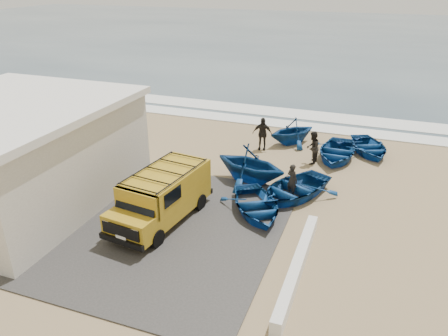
% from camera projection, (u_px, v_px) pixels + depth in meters
% --- Properties ---
extents(ground, '(160.00, 160.00, 0.00)m').
position_uv_depth(ground, '(195.00, 206.00, 18.61)').
color(ground, '#998159').
extents(slab, '(12.00, 10.00, 0.05)m').
position_uv_depth(slab, '(129.00, 220.00, 17.51)').
color(slab, '#3E3C39').
rests_on(slab, ground).
extents(ocean, '(180.00, 88.00, 0.01)m').
position_uv_depth(ocean, '(342.00, 37.00, 66.50)').
color(ocean, '#385166').
rests_on(ocean, ground).
extents(surf_line, '(180.00, 1.60, 0.06)m').
position_uv_depth(surf_line, '(268.00, 122.00, 28.86)').
color(surf_line, white).
rests_on(surf_line, ground).
extents(surf_wash, '(180.00, 2.20, 0.04)m').
position_uv_depth(surf_wash, '(277.00, 112.00, 31.00)').
color(surf_wash, white).
rests_on(surf_wash, ground).
extents(building, '(8.40, 9.40, 4.30)m').
position_uv_depth(building, '(11.00, 153.00, 18.36)').
color(building, silver).
rests_on(building, ground).
extents(parapet, '(0.35, 6.00, 0.55)m').
position_uv_depth(parapet, '(297.00, 267.00, 14.36)').
color(parapet, silver).
rests_on(parapet, ground).
extents(van, '(2.52, 5.08, 2.09)m').
position_uv_depth(van, '(162.00, 195.00, 17.17)').
color(van, '#B78E1B').
rests_on(van, ground).
extents(boat_near_left, '(4.11, 4.46, 0.75)m').
position_uv_depth(boat_near_left, '(256.00, 205.00, 17.92)').
color(boat_near_left, navy).
rests_on(boat_near_left, ground).
extents(boat_near_right, '(4.41, 4.91, 0.84)m').
position_uv_depth(boat_near_right, '(294.00, 188.00, 19.23)').
color(boat_near_right, navy).
rests_on(boat_near_right, ground).
extents(boat_mid_left, '(4.18, 3.84, 1.86)m').
position_uv_depth(boat_mid_left, '(250.00, 164.00, 20.42)').
color(boat_mid_left, navy).
rests_on(boat_mid_left, ground).
extents(boat_mid_right, '(2.91, 4.00, 0.81)m').
position_uv_depth(boat_mid_right, '(337.00, 152.00, 23.17)').
color(boat_mid_right, navy).
rests_on(boat_mid_right, ground).
extents(boat_far_left, '(3.82, 3.86, 1.54)m').
position_uv_depth(boat_far_left, '(292.00, 131.00, 25.08)').
color(boat_far_left, navy).
rests_on(boat_far_left, ground).
extents(boat_far_right, '(3.67, 4.21, 0.73)m').
position_uv_depth(boat_far_right, '(369.00, 147.00, 23.88)').
color(boat_far_right, navy).
rests_on(boat_far_right, ground).
extents(fisherman_front, '(0.66, 0.59, 1.51)m').
position_uv_depth(fisherman_front, '(292.00, 180.00, 19.23)').
color(fisherman_front, black).
rests_on(fisherman_front, ground).
extents(fisherman_middle, '(0.72, 0.89, 1.73)m').
position_uv_depth(fisherman_middle, '(313.00, 148.00, 22.45)').
color(fisherman_middle, black).
rests_on(fisherman_middle, ground).
extents(fisherman_back, '(1.14, 0.61, 1.85)m').
position_uv_depth(fisherman_back, '(262.00, 134.00, 24.20)').
color(fisherman_back, black).
rests_on(fisherman_back, ground).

